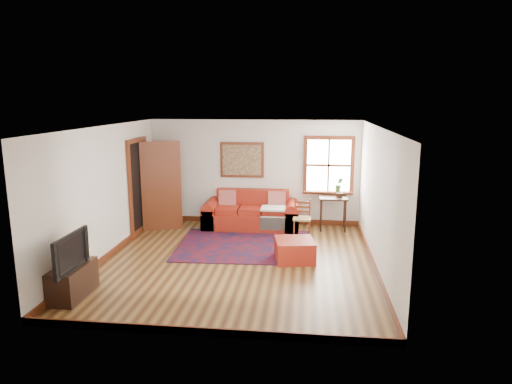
# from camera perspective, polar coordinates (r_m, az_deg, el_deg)

# --- Properties ---
(ground) EXTENTS (5.50, 5.50, 0.00)m
(ground) POSITION_cam_1_polar(r_m,az_deg,el_deg) (8.61, -2.32, -8.70)
(ground) COLOR #432712
(ground) RESTS_ON ground
(room_envelope) EXTENTS (5.04, 5.54, 2.52)m
(room_envelope) POSITION_cam_1_polar(r_m,az_deg,el_deg) (8.20, -2.40, 2.22)
(room_envelope) COLOR silver
(room_envelope) RESTS_ON ground
(window) EXTENTS (1.18, 0.20, 1.38)m
(window) POSITION_cam_1_polar(r_m,az_deg,el_deg) (10.83, 9.20, 2.57)
(window) COLOR white
(window) RESTS_ON ground
(doorway) EXTENTS (0.89, 1.08, 2.14)m
(doorway) POSITION_cam_1_polar(r_m,az_deg,el_deg) (10.53, -12.81, 0.83)
(doorway) COLOR black
(doorway) RESTS_ON ground
(framed_artwork) EXTENTS (1.05, 0.07, 0.85)m
(framed_artwork) POSITION_cam_1_polar(r_m,az_deg,el_deg) (10.90, -1.78, 4.03)
(framed_artwork) COLOR #632B15
(framed_artwork) RESTS_ON ground
(persian_rug) EXTENTS (2.83, 2.30, 0.02)m
(persian_rug) POSITION_cam_1_polar(r_m,az_deg,el_deg) (9.50, -1.36, -6.67)
(persian_rug) COLOR #550C13
(persian_rug) RESTS_ON ground
(red_leather_sofa) EXTENTS (2.22, 0.92, 0.87)m
(red_leather_sofa) POSITION_cam_1_polar(r_m,az_deg,el_deg) (10.72, -0.54, -2.97)
(red_leather_sofa) COLOR maroon
(red_leather_sofa) RESTS_ON ground
(red_ottoman) EXTENTS (0.81, 0.81, 0.40)m
(red_ottoman) POSITION_cam_1_polar(r_m,az_deg,el_deg) (8.64, 4.85, -7.26)
(red_ottoman) COLOR maroon
(red_ottoman) RESTS_ON ground
(side_table) EXTENTS (0.64, 0.48, 0.77)m
(side_table) POSITION_cam_1_polar(r_m,az_deg,el_deg) (10.62, 9.63, -1.30)
(side_table) COLOR black
(side_table) RESTS_ON ground
(ladder_back_chair) EXTENTS (0.39, 0.37, 0.82)m
(ladder_back_chair) POSITION_cam_1_polar(r_m,az_deg,el_deg) (10.08, 5.78, -3.09)
(ladder_back_chair) COLOR tan
(ladder_back_chair) RESTS_ON ground
(media_cabinet) EXTENTS (0.41, 0.91, 0.50)m
(media_cabinet) POSITION_cam_1_polar(r_m,az_deg,el_deg) (7.65, -21.94, -10.27)
(media_cabinet) COLOR black
(media_cabinet) RESTS_ON ground
(television) EXTENTS (0.13, 0.97, 0.56)m
(television) POSITION_cam_1_polar(r_m,az_deg,el_deg) (7.32, -22.75, -6.91)
(television) COLOR black
(television) RESTS_ON media_cabinet
(candle_hurricane) EXTENTS (0.12, 0.12, 0.18)m
(candle_hurricane) POSITION_cam_1_polar(r_m,az_deg,el_deg) (7.84, -20.45, -7.03)
(candle_hurricane) COLOR silver
(candle_hurricane) RESTS_ON media_cabinet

